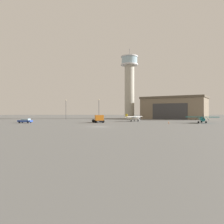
# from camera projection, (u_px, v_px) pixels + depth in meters

# --- Properties ---
(ground_plane) EXTENTS (400.00, 400.00, 0.00)m
(ground_plane) POSITION_uv_depth(u_px,v_px,m) (99.00, 127.00, 49.75)
(ground_plane) COLOR #60605E
(control_tower) EXTENTS (8.90, 8.90, 36.50)m
(control_tower) POSITION_uv_depth(u_px,v_px,m) (129.00, 82.00, 113.03)
(control_tower) COLOR #B2AD9E
(control_tower) RESTS_ON ground_plane
(hangar) EXTENTS (34.15, 30.69, 10.75)m
(hangar) POSITION_uv_depth(u_px,v_px,m) (174.00, 108.00, 105.40)
(hangar) COLOR #7A6B56
(hangar) RESTS_ON ground_plane
(airplane_white) EXTENTS (7.32, 7.25, 2.66)m
(airplane_white) POSITION_uv_depth(u_px,v_px,m) (133.00, 118.00, 78.17)
(airplane_white) COLOR white
(airplane_white) RESTS_ON ground_plane
(airplane_teal) EXTENTS (9.44, 7.46, 2.84)m
(airplane_teal) POSITION_uv_depth(u_px,v_px,m) (202.00, 119.00, 65.98)
(airplane_teal) COLOR teal
(airplane_teal) RESTS_ON ground_plane
(truck_flatbed_orange) EXTENTS (4.10, 6.39, 2.43)m
(truck_flatbed_orange) POSITION_uv_depth(u_px,v_px,m) (99.00, 119.00, 68.27)
(truck_flatbed_orange) COLOR #38383D
(truck_flatbed_orange) RESTS_ON ground_plane
(car_blue) EXTENTS (4.49, 2.84, 1.37)m
(car_blue) POSITION_uv_depth(u_px,v_px,m) (25.00, 121.00, 66.49)
(car_blue) COLOR #2847A8
(car_blue) RESTS_ON ground_plane
(light_post_east) EXTENTS (0.44, 0.44, 8.80)m
(light_post_east) POSITION_uv_depth(u_px,v_px,m) (99.00, 108.00, 90.66)
(light_post_east) COLOR #38383D
(light_post_east) RESTS_ON ground_plane
(light_post_centre) EXTENTS (0.44, 0.44, 9.21)m
(light_post_centre) POSITION_uv_depth(u_px,v_px,m) (66.00, 108.00, 102.06)
(light_post_centre) COLOR #38383D
(light_post_centre) RESTS_ON ground_plane
(traffic_cone_near_left) EXTENTS (0.36, 0.36, 0.56)m
(traffic_cone_near_left) POSITION_uv_depth(u_px,v_px,m) (169.00, 122.00, 64.78)
(traffic_cone_near_left) COLOR black
(traffic_cone_near_left) RESTS_ON ground_plane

